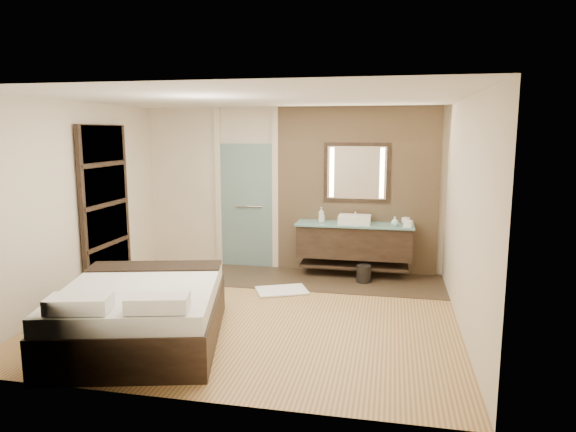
% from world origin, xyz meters
% --- Properties ---
extents(floor, '(5.00, 5.00, 0.00)m').
position_xyz_m(floor, '(0.00, 0.00, 0.00)').
color(floor, brown).
rests_on(floor, ground).
extents(tile_strip, '(3.80, 1.30, 0.01)m').
position_xyz_m(tile_strip, '(0.60, 1.60, 0.01)').
color(tile_strip, '#392D1F').
rests_on(tile_strip, floor).
extents(stone_wall, '(2.60, 0.08, 2.70)m').
position_xyz_m(stone_wall, '(1.10, 2.21, 1.35)').
color(stone_wall, tan).
rests_on(stone_wall, floor).
extents(vanity, '(1.85, 0.55, 0.88)m').
position_xyz_m(vanity, '(1.10, 1.92, 0.58)').
color(vanity, black).
rests_on(vanity, stone_wall).
extents(mirror_unit, '(1.06, 0.04, 0.96)m').
position_xyz_m(mirror_unit, '(1.10, 2.16, 1.65)').
color(mirror_unit, black).
rests_on(mirror_unit, stone_wall).
extents(frosted_door, '(1.10, 0.12, 2.70)m').
position_xyz_m(frosted_door, '(-0.75, 2.20, 1.14)').
color(frosted_door, '#A1CCCA').
rests_on(frosted_door, floor).
extents(shoji_partition, '(0.06, 1.20, 2.40)m').
position_xyz_m(shoji_partition, '(-2.43, 0.60, 1.21)').
color(shoji_partition, black).
rests_on(shoji_partition, floor).
extents(bed, '(2.11, 2.41, 0.80)m').
position_xyz_m(bed, '(-1.00, -1.16, 0.33)').
color(bed, black).
rests_on(bed, floor).
extents(bath_mat, '(0.86, 0.75, 0.02)m').
position_xyz_m(bath_mat, '(0.14, 0.90, 0.02)').
color(bath_mat, white).
rests_on(bath_mat, floor).
extents(waste_bin, '(0.29, 0.29, 0.28)m').
position_xyz_m(waste_bin, '(1.28, 1.58, 0.14)').
color(waste_bin, black).
rests_on(waste_bin, floor).
extents(tissue_box, '(0.15, 0.15, 0.10)m').
position_xyz_m(tissue_box, '(1.92, 1.77, 0.92)').
color(tissue_box, white).
rests_on(tissue_box, vanity).
extents(soap_bottle_a, '(0.11, 0.11, 0.24)m').
position_xyz_m(soap_bottle_a, '(0.57, 1.91, 0.99)').
color(soap_bottle_a, silver).
rests_on(soap_bottle_a, vanity).
extents(soap_bottle_b, '(0.07, 0.07, 0.16)m').
position_xyz_m(soap_bottle_b, '(0.58, 1.96, 0.94)').
color(soap_bottle_b, '#B2B2B2').
rests_on(soap_bottle_b, vanity).
extents(soap_bottle_c, '(0.13, 0.13, 0.15)m').
position_xyz_m(soap_bottle_c, '(1.72, 1.81, 0.94)').
color(soap_bottle_c, silver).
rests_on(soap_bottle_c, vanity).
extents(cup, '(0.17, 0.17, 0.11)m').
position_xyz_m(cup, '(1.89, 2.01, 0.92)').
color(cup, white).
rests_on(cup, vanity).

